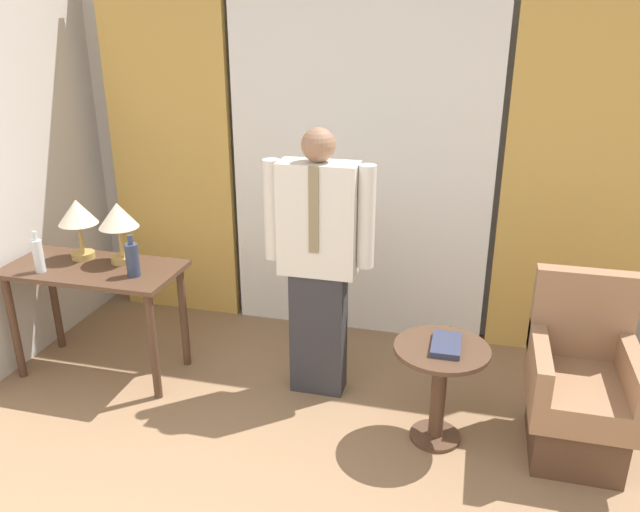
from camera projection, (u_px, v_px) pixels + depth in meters
wall_back at (364, 145)px, 4.33m from camera, size 10.00×0.06×2.70m
curtain_sheer_center at (360, 157)px, 4.23m from camera, size 1.80×0.06×2.58m
curtain_drape_left at (170, 147)px, 4.55m from camera, size 0.94×0.06×2.58m
curtain_drape_right at (581, 169)px, 3.91m from camera, size 0.94×0.06×2.58m
desk at (95, 285)px, 3.90m from camera, size 1.09×0.53×0.74m
table_lamp_left at (78, 216)px, 3.90m from camera, size 0.24×0.24×0.39m
table_lamp_right at (118, 219)px, 3.83m from camera, size 0.24×0.24×0.39m
bottle_near_edge at (38, 255)px, 3.75m from camera, size 0.06×0.06×0.26m
bottle_by_lamp at (132, 259)px, 3.69m from camera, size 0.08×0.08×0.26m
person at (318, 257)px, 3.61m from camera, size 0.65×0.21×1.63m
armchair at (578, 392)px, 3.27m from camera, size 0.52×0.63×0.94m
side_table at (440, 378)px, 3.32m from camera, size 0.51×0.51×0.57m
book at (446, 345)px, 3.25m from camera, size 0.15×0.26×0.03m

